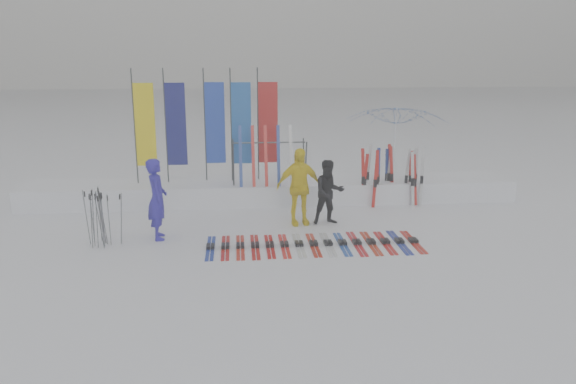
{
  "coord_description": "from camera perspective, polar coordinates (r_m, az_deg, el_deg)",
  "views": [
    {
      "loc": [
        -0.98,
        -11.19,
        4.17
      ],
      "look_at": [
        0.2,
        1.6,
        1.0
      ],
      "focal_mm": 35.0,
      "sensor_mm": 36.0,
      "label": 1
    }
  ],
  "objects": [
    {
      "name": "snow_bank",
      "position": [
        16.28,
        -1.67,
        0.11
      ],
      "size": [
        14.0,
        1.6,
        0.6
      ],
      "primitive_type": "cube",
      "color": "white",
      "rests_on": "ground"
    },
    {
      "name": "person_yellow",
      "position": [
        13.91,
        1.1,
        0.55
      ],
      "size": [
        1.2,
        0.66,
        1.93
      ],
      "primitive_type": "imported",
      "rotation": [
        0.0,
        0.0,
        0.17
      ],
      "color": "yellow",
      "rests_on": "ground"
    },
    {
      "name": "feather_flags",
      "position": [
        16.11,
        -8.08,
        6.86
      ],
      "size": [
        4.02,
        0.26,
        3.2
      ],
      "color": "#383A3F",
      "rests_on": "ground"
    },
    {
      "name": "pole_cluster",
      "position": [
        13.16,
        -18.56,
        -2.58
      ],
      "size": [
        0.87,
        0.78,
        1.26
      ],
      "color": "#595B60",
      "rests_on": "ground"
    },
    {
      "name": "person_black",
      "position": [
        14.02,
        4.18,
        -0.02
      ],
      "size": [
        0.87,
        0.72,
        1.63
      ],
      "primitive_type": "imported",
      "rotation": [
        0.0,
        0.0,
        0.14
      ],
      "color": "black",
      "rests_on": "ground"
    },
    {
      "name": "upright_skis",
      "position": [
        16.18,
        10.59,
        1.57
      ],
      "size": [
        1.74,
        0.8,
        1.67
      ],
      "color": "red",
      "rests_on": "ground"
    },
    {
      "name": "ski_row",
      "position": [
        12.62,
        2.63,
        -5.28
      ],
      "size": [
        4.75,
        1.69,
        0.07
      ],
      "color": "navy",
      "rests_on": "ground"
    },
    {
      "name": "ground",
      "position": [
        11.98,
        -0.25,
        -6.5
      ],
      "size": [
        120.0,
        120.0,
        0.0
      ],
      "primitive_type": "plane",
      "color": "white",
      "rests_on": "ground"
    },
    {
      "name": "tent_canopy",
      "position": [
        17.28,
        10.83,
        4.31
      ],
      "size": [
        3.21,
        3.27,
        2.76
      ],
      "primitive_type": "imported",
      "rotation": [
        0.0,
        0.0,
        -0.07
      ],
      "color": "white",
      "rests_on": "ground"
    },
    {
      "name": "ski_rack",
      "position": [
        15.66,
        -1.92,
        3.61
      ],
      "size": [
        2.04,
        0.8,
        1.23
      ],
      "color": "#383A3F",
      "rests_on": "ground"
    },
    {
      "name": "person_blue",
      "position": [
        13.16,
        -13.16,
        -0.71
      ],
      "size": [
        0.56,
        0.76,
        1.88
      ],
      "primitive_type": "imported",
      "rotation": [
        0.0,
        0.0,
        1.75
      ],
      "color": "#251CA3",
      "rests_on": "ground"
    }
  ]
}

